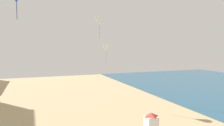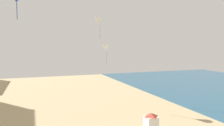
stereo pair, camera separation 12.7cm
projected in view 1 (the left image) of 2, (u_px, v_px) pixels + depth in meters
name	position (u px, v px, depth m)	size (l,w,h in m)	color
lifeguard_stand	(151.00, 120.00, 20.67)	(1.10, 1.10, 2.55)	white
kite_white_delta	(106.00, 48.00, 32.88)	(1.23, 1.23, 2.80)	white
kite_white_delta_2	(99.00, 21.00, 38.52)	(1.62, 1.62, 3.67)	white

